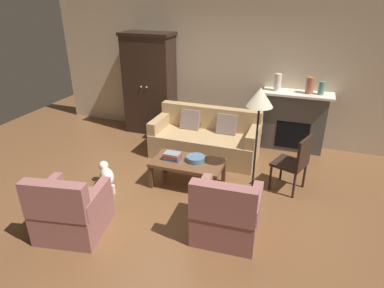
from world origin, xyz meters
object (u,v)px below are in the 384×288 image
at_px(armchair_near_right, 226,215).
at_px(dog, 107,175).
at_px(armchair_near_left, 71,212).
at_px(mantel_vase_cream, 278,82).
at_px(side_chair_wooden, 296,160).
at_px(mantel_vase_terracotta, 310,85).
at_px(armoire, 150,84).
at_px(fireplace, 294,121).
at_px(floor_lamp, 260,104).
at_px(fruit_bowl, 196,159).
at_px(book_stack, 172,156).
at_px(coffee_table, 188,164).
at_px(couch, 206,139).
at_px(mantel_vase_jade, 321,88).

xyz_separation_m(armchair_near_right, dog, (-1.98, 0.44, -0.07)).
xyz_separation_m(armchair_near_left, dog, (-0.15, 1.03, -0.07)).
xyz_separation_m(mantel_vase_cream, side_chair_wooden, (0.51, -1.54, -0.76)).
bearing_deg(mantel_vase_terracotta, armoire, -178.90).
distance_m(fireplace, floor_lamp, 2.14).
relative_size(armoire, floor_lamp, 1.24).
bearing_deg(mantel_vase_cream, fruit_bowl, -116.44).
distance_m(armoire, armchair_near_left, 3.55).
bearing_deg(fireplace, book_stack, -130.24).
height_order(fireplace, dog, fireplace).
distance_m(fireplace, coffee_table, 2.42).
relative_size(couch, side_chair_wooden, 2.14).
distance_m(armoire, fruit_bowl, 2.51).
relative_size(mantel_vase_cream, armchair_near_right, 0.35).
height_order(armoire, floor_lamp, armoire).
xyz_separation_m(armchair_near_right, side_chair_wooden, (0.70, 1.36, 0.20)).
relative_size(floor_lamp, dog, 3.58).
height_order(armoire, armchair_near_right, armoire).
bearing_deg(mantel_vase_cream, armchair_near_left, -119.99).
xyz_separation_m(mantel_vase_cream, mantel_vase_terracotta, (0.56, 0.00, -0.01)).
xyz_separation_m(mantel_vase_terracotta, floor_lamp, (-0.60, -1.89, 0.17)).
bearing_deg(book_stack, fireplace, 49.76).
bearing_deg(fireplace, couch, -150.26).
relative_size(mantel_vase_cream, armchair_near_left, 0.35).
distance_m(fireplace, armchair_near_left, 4.25).
xyz_separation_m(coffee_table, armchair_near_left, (-0.97, -1.56, -0.05)).
distance_m(couch, armchair_near_right, 2.26).
height_order(mantel_vase_terracotta, armchair_near_right, mantel_vase_terracotta).
bearing_deg(coffee_table, fireplace, 53.77).
xyz_separation_m(mantel_vase_jade, armchair_near_left, (-2.77, -3.49, -0.92)).
height_order(fruit_bowl, side_chair_wooden, side_chair_wooden).
distance_m(armchair_near_left, side_chair_wooden, 3.20).
xyz_separation_m(armoire, coffee_table, (1.52, -1.87, -0.67)).
xyz_separation_m(coffee_table, mantel_vase_cream, (1.05, 1.93, 0.91)).
height_order(fireplace, armchair_near_left, fireplace).
bearing_deg(mantel_vase_terracotta, side_chair_wooden, -91.81).
height_order(armoire, mantel_vase_jade, armoire).
bearing_deg(mantel_vase_jade, side_chair_wooden, -99.19).
distance_m(book_stack, floor_lamp, 1.57).
bearing_deg(mantel_vase_terracotta, book_stack, -133.41).
height_order(book_stack, armchair_near_left, armchair_near_left).
height_order(fireplace, mantel_vase_jade, mantel_vase_jade).
height_order(mantel_vase_cream, mantel_vase_terracotta, mantel_vase_cream).
relative_size(book_stack, mantel_vase_jade, 1.06).
xyz_separation_m(fireplace, mantel_vase_cream, (-0.38, -0.02, 0.71)).
height_order(coffee_table, book_stack, book_stack).
bearing_deg(dog, fruit_bowl, 25.31).
bearing_deg(dog, mantel_vase_jade, 40.08).
relative_size(armchair_near_left, dog, 1.93).
relative_size(couch, mantel_vase_cream, 6.16).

